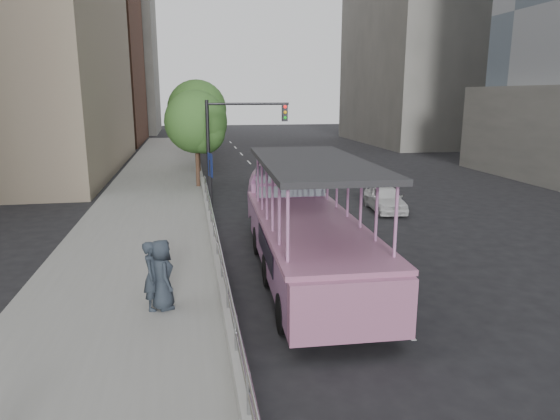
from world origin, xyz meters
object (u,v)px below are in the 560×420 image
object	(u,v)px
pedestrian_far	(162,274)
parking_sign	(211,181)
duck_boat	(302,227)
traffic_signal	(232,134)
car	(385,198)
pedestrian_near	(152,276)
street_tree_far	(199,112)
street_tree_near	(198,124)

from	to	relation	value
pedestrian_far	parking_sign	distance (m)	9.45
duck_boat	traffic_signal	xyz separation A→B (m)	(-1.25, 10.46, 2.12)
parking_sign	traffic_signal	xyz separation A→B (m)	(1.29, 4.15, 1.61)
car	parking_sign	size ratio (longest dim) A/B	1.18
duck_boat	pedestrian_near	size ratio (longest dim) A/B	6.55
car	parking_sign	bearing A→B (deg)	-166.65
street_tree_far	car	bearing A→B (deg)	-56.38
pedestrian_far	street_tree_near	world-z (taller)	street_tree_near
pedestrian_far	traffic_signal	distance (m)	13.94
car	street_tree_far	world-z (taller)	street_tree_far
parking_sign	duck_boat	bearing A→B (deg)	-68.05
pedestrian_far	parking_sign	bearing A→B (deg)	-27.11
pedestrian_far	parking_sign	size ratio (longest dim) A/B	0.57
pedestrian_near	street_tree_near	world-z (taller)	street_tree_near
traffic_signal	street_tree_far	distance (m)	9.57
pedestrian_near	traffic_signal	distance (m)	13.98
duck_boat	pedestrian_far	size ratio (longest dim) A/B	6.43
street_tree_near	duck_boat	bearing A→B (deg)	-78.42
car	street_tree_near	size ratio (longest dim) A/B	0.63
duck_boat	pedestrian_far	world-z (taller)	duck_boat
duck_boat	parking_sign	bearing A→B (deg)	111.95
pedestrian_near	parking_sign	xyz separation A→B (m)	(1.86, 9.27, 0.73)
car	pedestrian_far	xyz separation A→B (m)	(-9.92, -10.24, 0.56)
traffic_signal	parking_sign	bearing A→B (deg)	-107.30
parking_sign	traffic_signal	world-z (taller)	traffic_signal
duck_boat	street_tree_near	world-z (taller)	street_tree_near
duck_boat	street_tree_near	size ratio (longest dim) A/B	1.97
pedestrian_near	street_tree_near	bearing A→B (deg)	5.96
parking_sign	street_tree_far	distance (m)	13.79
car	street_tree_near	world-z (taller)	street_tree_near
duck_boat	pedestrian_near	world-z (taller)	duck_boat
traffic_signal	street_tree_near	size ratio (longest dim) A/B	0.91
parking_sign	street_tree_far	bearing A→B (deg)	90.44
pedestrian_near	duck_boat	bearing A→B (deg)	-44.90
traffic_signal	street_tree_near	xyz separation A→B (m)	(-1.60, 3.43, 0.32)
duck_boat	car	size ratio (longest dim) A/B	3.11
pedestrian_near	traffic_signal	xyz separation A→B (m)	(3.16, 13.42, 2.34)
car	duck_boat	bearing A→B (deg)	-121.56
pedestrian_far	street_tree_far	xyz separation A→B (m)	(1.53, 22.86, 3.13)
traffic_signal	duck_boat	bearing A→B (deg)	-83.19
pedestrian_near	street_tree_near	distance (m)	17.13
duck_boat	street_tree_near	distance (m)	14.39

